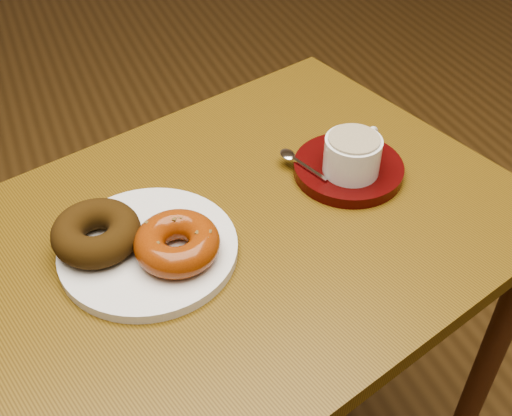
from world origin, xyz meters
name	(u,v)px	position (x,y,z in m)	size (l,w,h in m)	color
cafe_table	(244,279)	(0.06, 0.30, 0.61)	(0.90, 0.76, 0.73)	brown
donut_plate	(149,249)	(-0.08, 0.29, 0.74)	(0.24, 0.24, 0.01)	silver
donut_cinnamon	(96,233)	(-0.14, 0.32, 0.76)	(0.12, 0.12, 0.04)	#35210A
donut_caramel	(177,243)	(-0.05, 0.26, 0.76)	(0.15, 0.15, 0.04)	#81360E
saucer	(348,169)	(0.25, 0.33, 0.74)	(0.17, 0.17, 0.02)	#360707
coffee_cup	(353,154)	(0.24, 0.32, 0.78)	(0.10, 0.08, 0.06)	silver
teaspoon	(292,157)	(0.17, 0.38, 0.75)	(0.04, 0.09, 0.01)	silver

